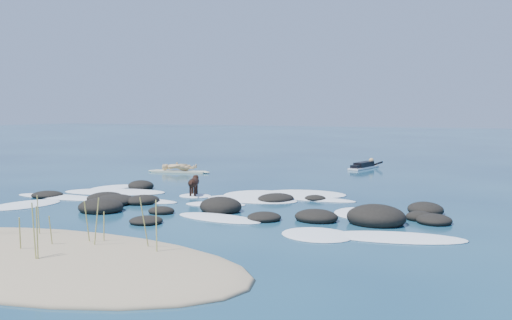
% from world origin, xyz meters
% --- Properties ---
extents(ground, '(160.00, 160.00, 0.00)m').
position_xyz_m(ground, '(0.00, 0.00, 0.00)').
color(ground, '#0A2642').
rests_on(ground, ground).
extents(sand_dune, '(9.00, 4.40, 0.60)m').
position_xyz_m(sand_dune, '(0.00, -8.20, 0.00)').
color(sand_dune, '#9E8966').
rests_on(sand_dune, ground).
extents(dune_grass, '(4.55, 1.77, 1.12)m').
position_xyz_m(dune_grass, '(0.24, -7.82, 0.60)').
color(dune_grass, '#A7A550').
rests_on(dune_grass, ground).
extents(reef_rocks, '(13.72, 6.89, 0.64)m').
position_xyz_m(reef_rocks, '(0.43, -2.05, 0.10)').
color(reef_rocks, black).
rests_on(reef_rocks, ground).
extents(breaking_foam, '(14.44, 8.03, 0.12)m').
position_xyz_m(breaking_foam, '(-0.15, -0.84, 0.01)').
color(breaking_foam, white).
rests_on(breaking_foam, ground).
extents(standing_surfer_rig, '(2.99, 0.94, 1.70)m').
position_xyz_m(standing_surfer_rig, '(-5.66, 5.93, 0.67)').
color(standing_surfer_rig, beige).
rests_on(standing_surfer_rig, ground).
extents(paddling_surfer_rig, '(1.28, 2.64, 0.46)m').
position_xyz_m(paddling_surfer_rig, '(1.60, 11.15, 0.16)').
color(paddling_surfer_rig, white).
rests_on(paddling_surfer_rig, ground).
extents(dog, '(0.53, 1.07, 0.70)m').
position_xyz_m(dog, '(-1.34, -0.04, 0.47)').
color(dog, black).
rests_on(dog, ground).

